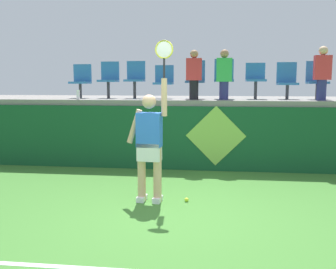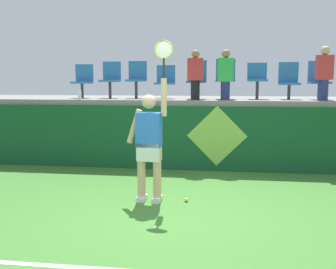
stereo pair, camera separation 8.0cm
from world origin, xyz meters
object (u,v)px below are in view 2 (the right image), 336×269
stadium_chair_6 (257,78)px  spectator_0 (195,74)px  stadium_chair_2 (137,77)px  stadium_chair_8 (319,79)px  spectator_2 (226,74)px  stadium_chair_1 (111,78)px  stadium_chair_4 (197,78)px  spectator_1 (324,72)px  tennis_player (149,142)px  stadium_chair_3 (165,80)px  water_bottle (80,95)px  stadium_chair_0 (83,79)px  stadium_chair_5 (225,77)px  tennis_ball (186,200)px  stadium_chair_7 (289,80)px

stadium_chair_6 → spectator_0: spectator_0 is taller
stadium_chair_2 → stadium_chair_8: 4.14m
spectator_0 → spectator_2: size_ratio=0.99×
stadium_chair_1 → spectator_0: spectator_0 is taller
stadium_chair_1 → stadium_chair_4: stadium_chair_4 is taller
stadium_chair_2 → spectator_1: (4.14, -0.46, 0.10)m
tennis_player → spectator_1: (3.23, 2.82, 1.13)m
stadium_chair_3 → spectator_2: spectator_2 is taller
stadium_chair_1 → stadium_chair_2: bearing=-0.0°
spectator_0 → spectator_2: bearing=4.7°
water_bottle → stadium_chair_3: stadium_chair_3 is taller
tennis_player → stadium_chair_0: 4.09m
stadium_chair_2 → stadium_chair_5: stadium_chair_5 is taller
stadium_chair_3 → stadium_chair_5: stadium_chair_5 is taller
stadium_chair_6 → stadium_chair_8: bearing=0.4°
stadium_chair_5 → stadium_chair_8: (2.06, -0.00, -0.04)m
spectator_2 → spectator_1: bearing=-1.2°
water_bottle → stadium_chair_3: bearing=20.5°
stadium_chair_6 → stadium_chair_4: bearing=179.5°
stadium_chair_3 → stadium_chair_5: 1.40m
water_bottle → stadium_chair_6: (3.96, 0.68, 0.37)m
stadium_chair_2 → stadium_chair_5: bearing=0.1°
tennis_player → stadium_chair_8: bearing=45.4°
stadium_chair_1 → tennis_ball: bearing=-56.6°
stadium_chair_0 → spectator_2: (3.41, -0.42, 0.12)m
stadium_chair_0 → stadium_chair_2: stadium_chair_2 is taller
tennis_player → stadium_chair_0: (-2.24, 3.27, 0.98)m
stadium_chair_8 → spectator_0: (-2.72, -0.48, 0.10)m
stadium_chair_2 → stadium_chair_5: size_ratio=0.96×
stadium_chair_5 → spectator_1: bearing=-12.7°
water_bottle → stadium_chair_6: stadium_chair_6 is taller
tennis_player → stadium_chair_7: 4.29m
tennis_player → stadium_chair_5: tennis_player is taller
stadium_chair_2 → spectator_1: size_ratio=0.77×
stadium_chair_1 → stadium_chair_7: size_ratio=1.05×
water_bottle → stadium_chair_8: size_ratio=0.25×
spectator_2 → tennis_ball: bearing=-101.8°
stadium_chair_5 → spectator_0: spectator_0 is taller
water_bottle → spectator_1: spectator_1 is taller
stadium_chair_0 → spectator_0: (2.75, -0.47, 0.12)m
stadium_chair_0 → stadium_chair_4: size_ratio=0.92×
water_bottle → spectator_2: (3.24, 0.27, 0.46)m
water_bottle → stadium_chair_0: (-0.16, 0.69, 0.34)m
spectator_2 → stadium_chair_4: bearing=147.4°
stadium_chair_0 → stadium_chair_4: bearing=0.1°
stadium_chair_0 → stadium_chair_5: 3.41m
stadium_chair_3 → stadium_chair_4: stadium_chair_4 is taller
stadium_chair_5 → stadium_chair_8: bearing=-0.0°
tennis_ball → stadium_chair_7: bearing=58.2°
stadium_chair_4 → stadium_chair_5: (0.66, -0.00, 0.02)m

